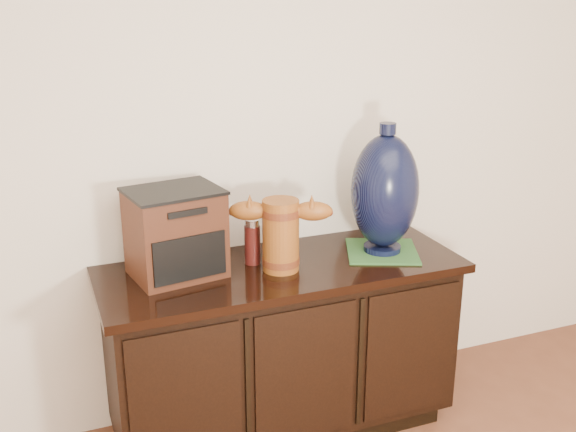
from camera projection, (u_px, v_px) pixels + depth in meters
name	position (u px, v px, depth m)	size (l,w,h in m)	color
sideboard	(282.00, 347.00, 2.81)	(1.46, 0.56, 0.75)	black
terracotta_vessel	(281.00, 231.00, 2.61)	(0.40, 0.22, 0.29)	#924F1A
tv_radio	(175.00, 233.00, 2.56)	(0.38, 0.33, 0.34)	#3D1B0F
green_mat	(382.00, 251.00, 2.83)	(0.29, 0.29, 0.01)	#2C5A28
lamp_base	(385.00, 192.00, 2.75)	(0.36, 0.36, 0.54)	black
spray_can	(252.00, 242.00, 2.69)	(0.06, 0.06, 0.19)	maroon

